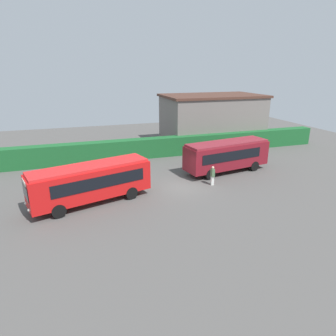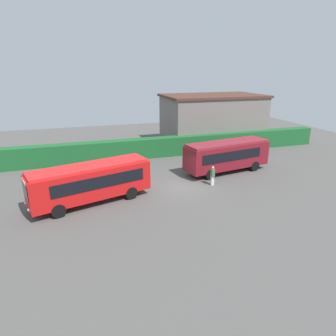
{
  "view_description": "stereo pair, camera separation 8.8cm",
  "coord_description": "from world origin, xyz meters",
  "px_view_note": "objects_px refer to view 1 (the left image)",
  "views": [
    {
      "loc": [
        -8.53,
        -22.39,
        9.75
      ],
      "look_at": [
        -0.97,
        0.74,
        1.59
      ],
      "focal_mm": 31.56,
      "sensor_mm": 36.0,
      "label": 1
    },
    {
      "loc": [
        -8.45,
        -22.41,
        9.75
      ],
      "look_at": [
        -0.97,
        0.74,
        1.59
      ],
      "focal_mm": 31.56,
      "sensor_mm": 36.0,
      "label": 2
    }
  ],
  "objects_px": {
    "bus_red": "(91,181)",
    "person_left": "(213,175)",
    "person_center": "(202,157)",
    "bus_maroon": "(227,155)",
    "person_right": "(211,155)"
  },
  "relations": [
    {
      "from": "person_left",
      "to": "bus_red",
      "type": "bearing_deg",
      "value": 6.77
    },
    {
      "from": "bus_maroon",
      "to": "person_center",
      "type": "xyz_separation_m",
      "value": [
        -1.67,
        2.21,
        -0.77
      ]
    },
    {
      "from": "bus_red",
      "to": "person_right",
      "type": "height_order",
      "value": "bus_red"
    },
    {
      "from": "person_left",
      "to": "person_center",
      "type": "xyz_separation_m",
      "value": [
        1.23,
        5.04,
        0.09
      ]
    },
    {
      "from": "bus_maroon",
      "to": "person_right",
      "type": "xyz_separation_m",
      "value": [
        -0.08,
        3.22,
        -0.9
      ]
    },
    {
      "from": "bus_red",
      "to": "bus_maroon",
      "type": "distance_m",
      "value": 13.69
    },
    {
      "from": "bus_maroon",
      "to": "person_left",
      "type": "bearing_deg",
      "value": -144.86
    },
    {
      "from": "person_left",
      "to": "person_center",
      "type": "distance_m",
      "value": 5.19
    },
    {
      "from": "bus_maroon",
      "to": "person_left",
      "type": "height_order",
      "value": "bus_maroon"
    },
    {
      "from": "person_right",
      "to": "bus_red",
      "type": "bearing_deg",
      "value": 1.3
    },
    {
      "from": "bus_maroon",
      "to": "person_left",
      "type": "xyz_separation_m",
      "value": [
        -2.9,
        -2.83,
        -0.86
      ]
    },
    {
      "from": "bus_red",
      "to": "person_left",
      "type": "distance_m",
      "value": 10.42
    },
    {
      "from": "bus_red",
      "to": "person_center",
      "type": "distance_m",
      "value": 12.88
    },
    {
      "from": "bus_red",
      "to": "person_center",
      "type": "relative_size",
      "value": 4.97
    },
    {
      "from": "bus_red",
      "to": "person_left",
      "type": "relative_size",
      "value": 5.39
    }
  ]
}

